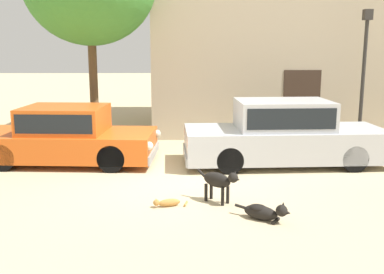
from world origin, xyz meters
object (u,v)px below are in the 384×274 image
Objects in this scene: stray_dog_spotted at (264,211)px; stray_cat at (167,203)px; parked_sedan_second at (284,133)px; stray_dog_tan at (219,181)px; parked_sedan_nearest at (67,135)px; street_lamp at (364,60)px.

stray_dog_spotted is 1.40× the size of stray_cat.
parked_sedan_second reaches higher than stray_cat.
stray_dog_tan is 1.00m from stray_cat.
parked_sedan_nearest is 5.63m from stray_dog_spotted.
stray_dog_spotted is 1.10m from stray_dog_tan.
stray_dog_spotted is 0.23× the size of street_lamp.
stray_dog_tan is at bearing -124.75° from parked_sedan_second.
street_lamp is (3.58, 5.48, 2.26)m from stray_dog_spotted.
street_lamp reaches higher than parked_sedan_second.
parked_sedan_nearest is at bearing 171.36° from stray_dog_spotted.
stray_dog_spotted is at bearing -10.53° from stray_dog_tan.
parked_sedan_second is 5.74× the size of stray_dog_spotted.
parked_sedan_second is 1.31× the size of street_lamp.
street_lamp is at bearing 34.10° from parked_sedan_second.
parked_sedan_nearest is at bearing -167.51° from street_lamp.
stray_dog_tan is 1.26× the size of stray_cat.
stray_dog_spotted is (4.16, -3.76, -0.53)m from parked_sedan_nearest.
stray_dog_spotted is at bearing 141.26° from stray_cat.
stray_dog_tan is (-0.67, 0.83, 0.26)m from stray_dog_spotted.
stray_dog_tan is at bearing -132.43° from street_lamp.
parked_sedan_second is 3.26m from stray_dog_tan.
stray_dog_tan is (-1.72, -2.75, -0.34)m from parked_sedan_second.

